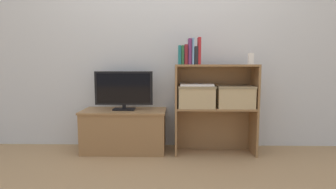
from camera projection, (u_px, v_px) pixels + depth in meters
ground_plane at (168, 157)px, 2.57m from camera, size 16.00×16.00×0.00m
wall_back at (169, 38)px, 2.86m from camera, size 10.00×0.05×2.40m
tv_stand at (125, 130)px, 2.75m from camera, size 0.87×0.41×0.44m
tv at (124, 89)px, 2.70m from camera, size 0.60×0.14×0.40m
bookshelf_lower_tier at (214, 123)px, 2.73m from camera, size 0.81×0.30×0.48m
bookshelf_upper_tier at (215, 80)px, 2.68m from camera, size 0.81×0.30×0.43m
book_teal at (180, 55)px, 2.56m from camera, size 0.03×0.13×0.18m
book_forest at (183, 55)px, 2.55m from camera, size 0.02×0.12×0.18m
book_maroon at (186, 55)px, 2.55m from camera, size 0.03×0.15×0.19m
book_plum at (190, 52)px, 2.55m from camera, size 0.03×0.14×0.25m
book_skyblue at (193, 52)px, 2.55m from camera, size 0.02×0.15×0.25m
book_charcoal at (196, 56)px, 2.55m from camera, size 0.03×0.13×0.17m
book_crimson at (199, 51)px, 2.55m from camera, size 0.03×0.13×0.26m
baby_monitor at (251, 59)px, 2.59m from camera, size 0.05×0.03×0.14m
storage_basket_left at (196, 95)px, 2.63m from camera, size 0.36×0.26×0.22m
storage_basket_right at (235, 96)px, 2.62m from camera, size 0.36×0.26×0.22m
laptop at (196, 85)px, 2.62m from camera, size 0.33×0.24×0.02m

